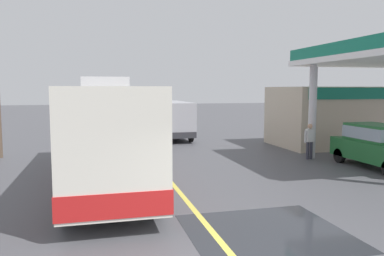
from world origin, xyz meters
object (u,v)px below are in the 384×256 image
minibus_opposing_lane (171,116)px  coach_bus_main (106,134)px  pedestrian_by_shop (310,139)px  car_trailing_behind_bus (100,116)px  car_at_pump (377,144)px

minibus_opposing_lane → coach_bus_main: bearing=-111.6°
coach_bus_main → pedestrian_by_shop: bearing=13.4°
pedestrian_by_shop → coach_bus_main: bearing=-166.6°
coach_bus_main → car_trailing_behind_bus: size_ratio=2.63×
car_trailing_behind_bus → coach_bus_main: bearing=-90.2°
coach_bus_main → minibus_opposing_lane: coach_bus_main is taller
minibus_opposing_lane → car_trailing_behind_bus: minibus_opposing_lane is taller
minibus_opposing_lane → car_at_pump: bearing=-61.5°
pedestrian_by_shop → minibus_opposing_lane: bearing=117.4°
car_at_pump → minibus_opposing_lane: (-6.38, 11.75, 0.46)m
coach_bus_main → car_trailing_behind_bus: coach_bus_main is taller
car_at_pump → minibus_opposing_lane: bearing=118.5°
car_at_pump → minibus_opposing_lane: 13.38m
coach_bus_main → car_at_pump: coach_bus_main is taller
car_at_pump → coach_bus_main: bearing=178.5°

